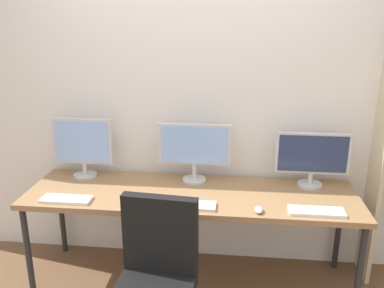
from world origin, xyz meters
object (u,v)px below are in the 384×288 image
object	(u,v)px
keyboard_left	(66,199)
computer_mouse	(259,210)
monitor_center	(194,148)
keyboard_center	(187,205)
monitor_left	(83,145)
monitor_right	(312,157)
desk	(191,198)
keyboard_right	(317,211)

from	to	relation	value
keyboard_left	computer_mouse	size ratio (longest dim) A/B	3.59
monitor_center	keyboard_center	world-z (taller)	monitor_center
monitor_left	monitor_right	size ratio (longest dim) A/B	0.88
keyboard_left	desk	bearing A→B (deg)	15.31
monitor_right	keyboard_right	size ratio (longest dim) A/B	1.50
monitor_center	keyboard_center	size ratio (longest dim) A/B	1.42
keyboard_left	keyboard_right	xyz separation A→B (m)	(1.68, 0.00, 0.00)
monitor_center	keyboard_center	xyz separation A→B (m)	(0.00, -0.44, -0.25)
keyboard_center	monitor_left	bearing A→B (deg)	153.01
keyboard_left	keyboard_center	world-z (taller)	same
keyboard_left	keyboard_right	size ratio (longest dim) A/B	0.97
keyboard_center	keyboard_left	bearing A→B (deg)	180.00
keyboard_center	monitor_right	bearing A→B (deg)	26.99
computer_mouse	keyboard_left	bearing A→B (deg)	178.81
monitor_center	monitor_left	bearing A→B (deg)	180.00
monitor_right	monitor_left	bearing A→B (deg)	-180.00
desk	keyboard_right	size ratio (longest dim) A/B	6.67
monitor_left	keyboard_right	world-z (taller)	monitor_left
monitor_right	monitor_center	bearing A→B (deg)	-180.00
monitor_right	keyboard_right	world-z (taller)	monitor_right
keyboard_center	computer_mouse	bearing A→B (deg)	-3.32
monitor_left	computer_mouse	bearing A→B (deg)	-19.34
monitor_left	monitor_center	bearing A→B (deg)	-0.00
desk	keyboard_right	bearing A→B (deg)	-15.31
keyboard_left	keyboard_right	bearing A→B (deg)	0.00
desk	monitor_center	distance (m)	0.38
monitor_left	keyboard_left	world-z (taller)	monitor_left
keyboard_left	computer_mouse	world-z (taller)	computer_mouse
desk	keyboard_left	xyz separation A→B (m)	(-0.84, -0.23, 0.06)
desk	keyboard_center	size ratio (longest dim) A/B	6.27
keyboard_left	keyboard_right	world-z (taller)	same
monitor_right	keyboard_right	distance (m)	0.49
monitor_center	keyboard_right	distance (m)	0.98
keyboard_right	computer_mouse	distance (m)	0.37
monitor_center	keyboard_right	xyz separation A→B (m)	(0.84, -0.44, -0.25)
desk	monitor_left	size ratio (longest dim) A/B	5.06
desk	monitor_center	world-z (taller)	monitor_center
monitor_center	monitor_right	world-z (taller)	monitor_center
keyboard_right	desk	bearing A→B (deg)	164.69
desk	keyboard_left	world-z (taller)	keyboard_left
monitor_center	computer_mouse	bearing A→B (deg)	-45.00
desk	monitor_left	xyz separation A→B (m)	(-0.87, 0.21, 0.31)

